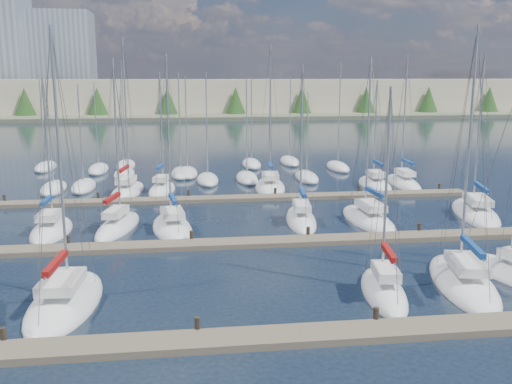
{
  "coord_description": "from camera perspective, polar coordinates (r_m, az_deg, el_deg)",
  "views": [
    {
      "loc": [
        -4.44,
        -20.17,
        11.07
      ],
      "look_at": [
        0.0,
        14.0,
        4.0
      ],
      "focal_mm": 40.0,
      "sensor_mm": 36.0,
      "label": 1
    }
  ],
  "objects": [
    {
      "name": "sailboat_o",
      "position": [
        56.06,
        -9.37,
        0.25
      ],
      "size": [
        3.32,
        6.58,
        12.12
      ],
      "rotation": [
        0.0,
        0.0,
        -0.17
      ],
      "color": "white",
      "rests_on": "ground"
    },
    {
      "name": "dock_far",
      "position": [
        51.55,
        -2.3,
        -0.64
      ],
      "size": [
        44.0,
        1.93,
        1.1
      ],
      "color": "#6B5E4C",
      "rests_on": "ground"
    },
    {
      "name": "sailboat_l",
      "position": [
        44.84,
        11.16,
        -2.69
      ],
      "size": [
        3.21,
        8.85,
        13.18
      ],
      "rotation": [
        0.0,
        0.0,
        0.04
      ],
      "color": "white",
      "rests_on": "ground"
    },
    {
      "name": "dock_mid",
      "position": [
        38.06,
        -0.39,
        -5.08
      ],
      "size": [
        44.0,
        1.93,
        1.1
      ],
      "color": "#6B5E4C",
      "rests_on": "ground"
    },
    {
      "name": "sailboat_e",
      "position": [
        32.93,
        19.99,
        -8.45
      ],
      "size": [
        4.74,
        9.52,
        14.33
      ],
      "rotation": [
        0.0,
        0.0,
        -0.21
      ],
      "color": "white",
      "rests_on": "ground"
    },
    {
      "name": "sailboat_p",
      "position": [
        56.77,
        1.41,
        0.53
      ],
      "size": [
        3.92,
        9.11,
        14.82
      ],
      "rotation": [
        0.0,
        0.0,
        -0.11
      ],
      "color": "white",
      "rests_on": "ground"
    },
    {
      "name": "sailboat_c",
      "position": [
        29.96,
        -18.53,
        -10.36
      ],
      "size": [
        3.77,
        8.7,
        14.07
      ],
      "rotation": [
        0.0,
        0.0,
        -0.07
      ],
      "color": "white",
      "rests_on": "ground"
    },
    {
      "name": "sailboat_m",
      "position": [
        49.38,
        21.07,
        -1.95
      ],
      "size": [
        5.45,
        10.32,
        13.51
      ],
      "rotation": [
        0.0,
        0.0,
        -0.26
      ],
      "color": "white",
      "rests_on": "ground"
    },
    {
      "name": "sailboat_n",
      "position": [
        56.0,
        -12.72,
        0.11
      ],
      "size": [
        3.79,
        8.81,
        15.26
      ],
      "rotation": [
        0.0,
        0.0,
        -0.15
      ],
      "color": "white",
      "rests_on": "ground"
    },
    {
      "name": "sailboat_k",
      "position": [
        44.08,
        4.52,
        -2.73
      ],
      "size": [
        3.18,
        8.41,
        12.6
      ],
      "rotation": [
        0.0,
        0.0,
        -0.12
      ],
      "color": "white",
      "rests_on": "ground"
    },
    {
      "name": "sailboat_q",
      "position": [
        59.21,
        11.79,
        0.74
      ],
      "size": [
        3.19,
        7.88,
        11.35
      ],
      "rotation": [
        0.0,
        0.0,
        -0.06
      ],
      "color": "white",
      "rests_on": "ground"
    },
    {
      "name": "sailboat_r",
      "position": [
        60.75,
        14.51,
        0.9
      ],
      "size": [
        2.99,
        8.63,
        13.89
      ],
      "rotation": [
        0.0,
        0.0,
        -0.06
      ],
      "color": "white",
      "rests_on": "ground"
    },
    {
      "name": "ground",
      "position": [
        81.06,
        -4.21,
        3.71
      ],
      "size": [
        400.0,
        400.0,
        0.0
      ],
      "primitive_type": "plane",
      "color": "#192433",
      "rests_on": "ground"
    },
    {
      "name": "dock_near",
      "position": [
        25.12,
        3.64,
        -14.19
      ],
      "size": [
        44.0,
        1.93,
        1.1
      ],
      "color": "#6B5E4C",
      "rests_on": "ground"
    },
    {
      "name": "sailboat_d",
      "position": [
        30.45,
        12.64,
        -9.64
      ],
      "size": [
        3.09,
        6.91,
        11.28
      ],
      "rotation": [
        0.0,
        0.0,
        -0.16
      ],
      "color": "white",
      "rests_on": "ground"
    },
    {
      "name": "distant_boats",
      "position": [
        64.84,
        -7.22,
        1.93
      ],
      "size": [
        36.93,
        20.75,
        13.3
      ],
      "color": "#9EA0A5",
      "rests_on": "ground"
    },
    {
      "name": "sailboat_j",
      "position": [
        42.1,
        -8.37,
        -3.52
      ],
      "size": [
        3.76,
        8.18,
        13.31
      ],
      "rotation": [
        0.0,
        0.0,
        0.13
      ],
      "color": "white",
      "rests_on": "ground"
    },
    {
      "name": "shoreline",
      "position": [
        170.21,
        -10.55,
        10.18
      ],
      "size": [
        400.0,
        60.0,
        38.0
      ],
      "color": "#666B51",
      "rests_on": "ground"
    },
    {
      "name": "sailboat_h",
      "position": [
        43.49,
        -19.78,
        -3.61
      ],
      "size": [
        2.7,
        6.9,
        11.81
      ],
      "rotation": [
        0.0,
        0.0,
        -0.01
      ],
      "color": "white",
      "rests_on": "ground"
    },
    {
      "name": "sailboat_i",
      "position": [
        43.17,
        -13.64,
        -3.33
      ],
      "size": [
        3.81,
        8.15,
        12.99
      ],
      "rotation": [
        0.0,
        0.0,
        -0.21
      ],
      "color": "white",
      "rests_on": "ground"
    }
  ]
}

